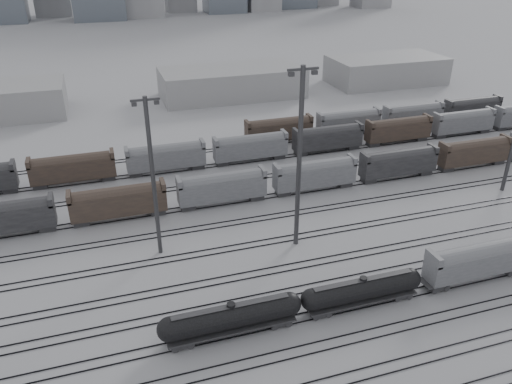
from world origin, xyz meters
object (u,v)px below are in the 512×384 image
object	(u,v)px
hopper_car_a	(478,259)
light_mast_c	(299,156)
tank_car_b	(362,290)
tank_car_a	(231,317)

from	to	relation	value
hopper_car_a	light_mast_c	bearing A→B (deg)	141.08
tank_car_b	hopper_car_a	world-z (taller)	hopper_car_a
tank_car_b	hopper_car_a	bearing A→B (deg)	0.00
tank_car_a	light_mast_c	world-z (taller)	light_mast_c
light_mast_c	hopper_car_a	bearing A→B (deg)	-38.92
tank_car_a	light_mast_c	xyz separation A→B (m)	(14.10, 15.49, 11.58)
tank_car_a	hopper_car_a	xyz separation A→B (m)	(33.28, 0.00, 0.89)
tank_car_a	tank_car_b	world-z (taller)	tank_car_a
tank_car_a	tank_car_b	size ratio (longest dim) A/B	1.04
hopper_car_a	light_mast_c	distance (m)	26.88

